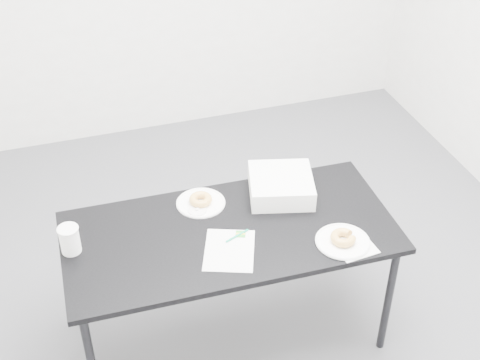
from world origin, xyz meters
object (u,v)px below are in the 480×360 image
object	(u,v)px
plate_near	(343,241)
donut_far	(201,199)
pen	(237,236)
coffee_cup	(70,240)
scorecard	(229,250)
plate_far	(201,203)
bakery_box	(281,185)
table	(230,239)
donut_near	(343,238)

from	to	relation	value
plate_near	donut_far	size ratio (longest dim) A/B	2.21
pen	coffee_cup	distance (m)	0.76
scorecard	donut_far	distance (m)	0.37
plate_near	coffee_cup	bearing A→B (deg)	164.86
plate_far	bakery_box	xyz separation A→B (m)	(0.41, -0.05, 0.05)
table	donut_near	size ratio (longest dim) A/B	13.34
donut_far	bakery_box	bearing A→B (deg)	-6.40
plate_near	coffee_cup	size ratio (longest dim) A/B	1.87
pen	donut_near	xyz separation A→B (m)	(0.45, -0.19, 0.02)
scorecard	donut_near	world-z (taller)	donut_near
table	coffee_cup	xyz separation A→B (m)	(-0.73, 0.08, 0.12)
scorecard	donut_near	xyz separation A→B (m)	(0.51, -0.11, 0.03)
plate_near	donut_far	xyz separation A→B (m)	(-0.55, 0.48, 0.02)
table	pen	distance (m)	0.08
plate_near	bakery_box	distance (m)	0.46
donut_near	donut_far	size ratio (longest dim) A/B	1.04
donut_far	coffee_cup	distance (m)	0.67
table	donut_far	size ratio (longest dim) A/B	13.87
table	plate_far	xyz separation A→B (m)	(-0.08, 0.24, 0.06)
scorecard	pen	world-z (taller)	pen
coffee_cup	bakery_box	distance (m)	1.06
donut_near	plate_far	world-z (taller)	donut_near
table	scorecard	size ratio (longest dim) A/B	5.58
pen	plate_near	world-z (taller)	pen
donut_near	pen	bearing A→B (deg)	157.53
pen	plate_near	size ratio (longest dim) A/B	0.52
donut_far	scorecard	bearing A→B (deg)	-84.71
pen	coffee_cup	bearing A→B (deg)	147.27
table	plate_near	xyz separation A→B (m)	(0.47, -0.24, 0.06)
scorecard	coffee_cup	distance (m)	0.72
scorecard	pen	xyz separation A→B (m)	(0.06, 0.08, 0.01)
scorecard	coffee_cup	bearing A→B (deg)	-176.81
donut_near	donut_far	world-z (taller)	donut_near
plate_near	donut_near	world-z (taller)	donut_near
pen	donut_near	world-z (taller)	donut_near
table	donut_far	distance (m)	0.26
scorecard	plate_far	xyz separation A→B (m)	(-0.03, 0.37, 0.00)
scorecard	donut_far	size ratio (longest dim) A/B	2.49
donut_near	donut_far	bearing A→B (deg)	138.77
plate_far	pen	bearing A→B (deg)	-71.81
donut_near	bakery_box	distance (m)	0.46
plate_far	donut_far	xyz separation A→B (m)	(0.00, -0.00, 0.02)
table	plate_near	size ratio (longest dim) A/B	6.26
scorecard	donut_near	distance (m)	0.53
plate_near	coffee_cup	world-z (taller)	coffee_cup
table	plate_near	bearing A→B (deg)	-25.82
table	donut_near	distance (m)	0.54
donut_far	bakery_box	size ratio (longest dim) A/B	0.37
plate_near	table	bearing A→B (deg)	152.68
table	plate_far	world-z (taller)	plate_far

